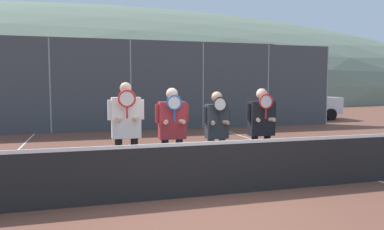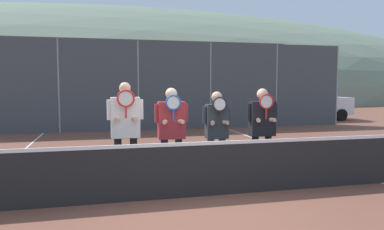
{
  "view_description": "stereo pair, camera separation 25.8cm",
  "coord_description": "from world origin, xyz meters",
  "views": [
    {
      "loc": [
        -1.75,
        -5.74,
        1.84
      ],
      "look_at": [
        0.2,
        1.07,
        1.26
      ],
      "focal_mm": 35.0,
      "sensor_mm": 36.0,
      "label": 1
    },
    {
      "loc": [
        -1.5,
        -5.81,
        1.84
      ],
      "look_at": [
        0.2,
        1.07,
        1.26
      ],
      "focal_mm": 35.0,
      "sensor_mm": 36.0,
      "label": 2
    }
  ],
  "objects": [
    {
      "name": "fence_back",
      "position": [
        -0.0,
        9.14,
        1.78
      ],
      "size": [
        18.03,
        0.06,
        3.56
      ],
      "color": "gray",
      "rests_on": "ground_plane"
    },
    {
      "name": "hill_distant",
      "position": [
        0.0,
        52.98,
        0.0
      ],
      "size": [
        122.78,
        68.21,
        23.87
      ],
      "color": "slate",
      "rests_on": "ground_plane"
    },
    {
      "name": "car_left_of_center",
      "position": [
        -0.84,
        11.39,
        0.89
      ],
      "size": [
        4.24,
        2.08,
        1.74
      ],
      "color": "navy",
      "rests_on": "ground_plane"
    },
    {
      "name": "court_line_right_sideline",
      "position": [
        3.59,
        3.0,
        0.0
      ],
      "size": [
        0.05,
        16.0,
        0.01
      ],
      "primitive_type": "cube",
      "color": "white",
      "rests_on": "ground_plane"
    },
    {
      "name": "player_center_right",
      "position": [
        0.64,
        0.89,
        1.0
      ],
      "size": [
        0.55,
        0.34,
        1.7
      ],
      "color": "#56565B",
      "rests_on": "ground_plane"
    },
    {
      "name": "car_right_of_center",
      "position": [
        8.87,
        11.43,
        0.94
      ],
      "size": [
        4.28,
        1.98,
        1.87
      ],
      "color": "silver",
      "rests_on": "ground_plane"
    },
    {
      "name": "car_center",
      "position": [
        4.01,
        11.46,
        0.9
      ],
      "size": [
        4.06,
        2.01,
        1.76
      ],
      "color": "maroon",
      "rests_on": "ground_plane"
    },
    {
      "name": "clubhouse_building",
      "position": [
        1.04,
        16.04,
        2.06
      ],
      "size": [
        14.85,
        5.5,
        4.08
      ],
      "color": "beige",
      "rests_on": "ground_plane"
    },
    {
      "name": "tennis_net",
      "position": [
        0.0,
        0.0,
        0.47
      ],
      "size": [
        9.66,
        0.09,
        1.01
      ],
      "color": "gray",
      "rests_on": "ground_plane"
    },
    {
      "name": "ground_plane",
      "position": [
        0.0,
        0.0,
        0.0
      ],
      "size": [
        120.0,
        120.0,
        0.0
      ],
      "primitive_type": "plane",
      "color": "brown"
    },
    {
      "name": "player_center_left",
      "position": [
        -0.25,
        0.82,
        1.06
      ],
      "size": [
        0.62,
        0.34,
        1.78
      ],
      "color": "#232838",
      "rests_on": "ground_plane"
    },
    {
      "name": "player_leftmost",
      "position": [
        -1.07,
        0.82,
        1.11
      ],
      "size": [
        0.63,
        0.34,
        1.87
      ],
      "color": "black",
      "rests_on": "ground_plane"
    },
    {
      "name": "court_line_left_sideline",
      "position": [
        -3.59,
        3.0,
        0.0
      ],
      "size": [
        0.05,
        16.0,
        0.01
      ],
      "primitive_type": "cube",
      "color": "white",
      "rests_on": "ground_plane"
    },
    {
      "name": "player_rightmost",
      "position": [
        1.53,
        0.82,
        1.05
      ],
      "size": [
        0.63,
        0.34,
        1.76
      ],
      "color": "black",
      "rests_on": "ground_plane"
    }
  ]
}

